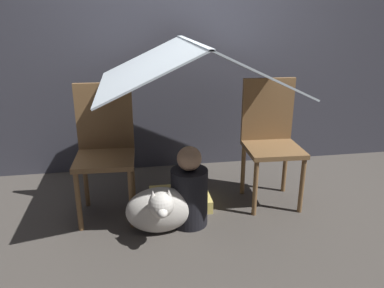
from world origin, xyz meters
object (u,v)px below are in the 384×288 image
object	(u,v)px
chair_left	(105,145)
person_front	(189,191)
dog	(160,209)
chair_right	(270,136)

from	to	relation	value
chair_left	person_front	bearing A→B (deg)	-24.39
chair_left	dog	xyz separation A→B (m)	(0.36, -0.39, -0.35)
person_front	dog	size ratio (longest dim) A/B	1.28
dog	chair_left	bearing A→B (deg)	132.44
chair_left	chair_right	world-z (taller)	same
chair_right	dog	xyz separation A→B (m)	(-0.92, -0.39, -0.35)
dog	person_front	bearing A→B (deg)	24.59
person_front	dog	distance (m)	0.25
chair_left	dog	distance (m)	0.64
chair_right	person_front	size ratio (longest dim) A/B	1.65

